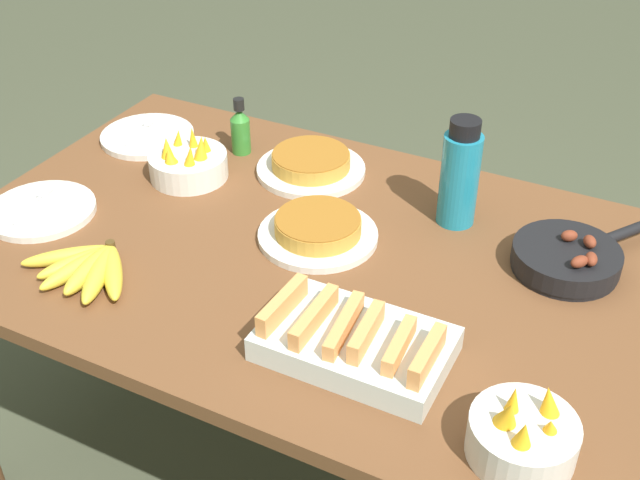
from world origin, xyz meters
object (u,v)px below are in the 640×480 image
banana_bunch (90,267)px  empty_plate_near_front (147,136)px  melon_tray (354,341)px  empty_plate_far_left (41,210)px  hot_sauce_bottle (240,129)px  frittata_plate_side (311,164)px  frittata_plate_center (318,230)px  skillet (568,258)px  fruit_bowl_citrus (522,436)px  water_bottle (460,175)px  fruit_bowl_mango (188,163)px

banana_bunch → empty_plate_near_front: size_ratio=1.13×
melon_tray → empty_plate_far_left: (-0.84, 0.10, -0.03)m
empty_plate_far_left → hot_sauce_bottle: size_ratio=1.64×
frittata_plate_side → hot_sauce_bottle: (-0.21, 0.01, 0.04)m
melon_tray → hot_sauce_bottle: hot_sauce_bottle is taller
frittata_plate_center → empty_plate_near_front: size_ratio=1.07×
frittata_plate_side → empty_plate_far_left: 0.64m
hot_sauce_bottle → empty_plate_near_front: bearing=-168.7°
frittata_plate_center → frittata_plate_side: size_ratio=0.98×
skillet → fruit_bowl_citrus: bearing=-141.0°
banana_bunch → water_bottle: (0.60, 0.53, 0.10)m
banana_bunch → hot_sauce_bottle: (0.00, 0.59, 0.05)m
empty_plate_far_left → fruit_bowl_mango: bearing=54.7°
empty_plate_near_front → empty_plate_far_left: 0.41m
empty_plate_far_left → melon_tray: bearing=-7.0°
hot_sauce_bottle → water_bottle: bearing=-5.5°
empty_plate_near_front → fruit_bowl_mango: (0.21, -0.11, 0.03)m
hot_sauce_bottle → skillet: bearing=-8.3°
fruit_bowl_mango → water_bottle: bearing=9.6°
skillet → frittata_plate_side: size_ratio=1.18×
empty_plate_far_left → water_bottle: 0.95m
fruit_bowl_citrus → water_bottle: bearing=117.8°
empty_plate_near_front → fruit_bowl_citrus: 1.32m
frittata_plate_side → water_bottle: size_ratio=1.07×
banana_bunch → skillet: 0.98m
melon_tray → water_bottle: 0.51m
skillet → hot_sauce_bottle: hot_sauce_bottle is taller
skillet → water_bottle: bearing=109.7°
banana_bunch → empty_plate_far_left: size_ratio=1.13×
empty_plate_far_left → fruit_bowl_citrus: size_ratio=1.43×
skillet → frittata_plate_center: size_ratio=1.21×
skillet → empty_plate_far_left: 1.17m
melon_tray → frittata_plate_center: size_ratio=1.28×
melon_tray → skillet: bearing=57.0°
empty_plate_near_front → water_bottle: (0.86, -0.00, 0.11)m
empty_plate_near_front → water_bottle: 0.87m
skillet → empty_plate_near_front: bearing=120.4°
banana_bunch → frittata_plate_center: frittata_plate_center is taller
banana_bunch → empty_plate_far_left: banana_bunch is taller
skillet → frittata_plate_side: 0.67m
fruit_bowl_mango → frittata_plate_center: bearing=-13.2°
empty_plate_near_front → fruit_bowl_mango: bearing=-28.2°
water_bottle → empty_plate_far_left: bearing=-154.8°
skillet → frittata_plate_center: (-0.51, -0.14, -0.00)m
banana_bunch → empty_plate_near_front: banana_bunch is taller
fruit_bowl_mango → water_bottle: size_ratio=0.76×
water_bottle → hot_sauce_bottle: (-0.60, 0.06, -0.05)m
frittata_plate_center → empty_plate_near_front: frittata_plate_center is taller
frittata_plate_center → empty_plate_near_front: bearing=161.3°
frittata_plate_center → banana_bunch: bearing=-137.5°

